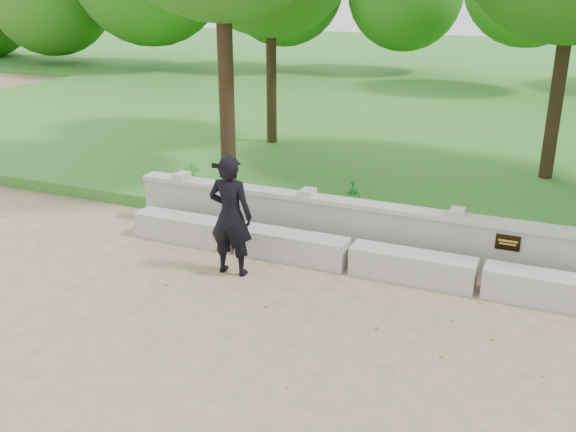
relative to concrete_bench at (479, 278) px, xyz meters
name	(u,v)px	position (x,y,z in m)	size (l,w,h in m)	color
ground	(456,357)	(0.00, -1.90, -0.22)	(80.00, 80.00, 0.00)	tan
lawn	(533,125)	(0.00, 12.10, -0.10)	(40.00, 22.00, 0.25)	#23721D
concrete_bench	(479,278)	(0.00, 0.00, 0.00)	(11.90, 0.45, 0.45)	#B1AEA7
parapet_wall	(487,246)	(0.00, 0.70, 0.24)	(12.50, 0.35, 0.90)	#A6A49D
man_main	(231,216)	(-3.65, -0.85, 0.73)	(0.72, 0.64, 1.90)	black
shrub_a	(193,179)	(-5.88, 1.67, 0.34)	(0.33, 0.23, 0.63)	#2E7A29
shrub_d	(353,191)	(-2.72, 2.35, 0.30)	(0.31, 0.27, 0.55)	#2E7A29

